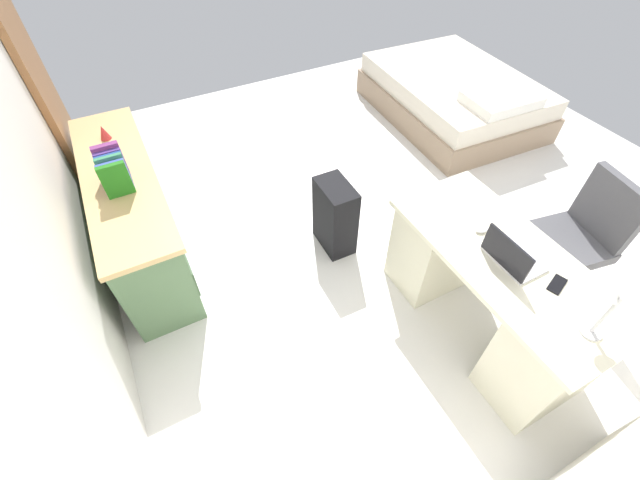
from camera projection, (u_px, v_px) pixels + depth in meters
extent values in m
plane|color=silver|center=(395.00, 214.00, 3.64)|extent=(5.80, 5.80, 0.00)
cube|color=silver|center=(11.00, 177.00, 1.92)|extent=(4.34, 0.10, 2.63)
cube|color=#936038|center=(42.00, 86.00, 3.13)|extent=(0.88, 0.05, 2.04)
cube|color=beige|center=(507.00, 258.00, 2.35)|extent=(1.44, 0.67, 0.04)
cube|color=beige|center=(548.00, 358.00, 2.33)|extent=(0.40, 0.60, 0.70)
cube|color=beige|center=(439.00, 245.00, 2.92)|extent=(0.40, 0.60, 0.70)
cylinder|color=black|center=(540.00, 281.00, 3.11)|extent=(0.52, 0.52, 0.04)
cylinder|color=black|center=(551.00, 266.00, 2.97)|extent=(0.06, 0.06, 0.42)
cube|color=#4C4C51|center=(566.00, 243.00, 2.79)|extent=(0.53, 0.53, 0.08)
cube|color=#4C4C51|center=(610.00, 209.00, 2.64)|extent=(0.44, 0.14, 0.44)
cube|color=#4C6B47|center=(136.00, 216.00, 3.12)|extent=(1.76, 0.44, 0.72)
cube|color=tan|center=(118.00, 176.00, 2.84)|extent=(1.80, 0.48, 0.04)
cube|color=#415B3C|center=(184.00, 254.00, 3.07)|extent=(0.67, 0.01, 0.25)
cube|color=#415B3C|center=(160.00, 192.00, 3.54)|extent=(0.67, 0.01, 0.25)
cube|color=gray|center=(450.00, 104.00, 4.67)|extent=(1.98, 1.50, 0.28)
cube|color=silver|center=(455.00, 84.00, 4.50)|extent=(1.91, 1.44, 0.20)
cube|color=white|center=(501.00, 99.00, 3.97)|extent=(0.52, 0.71, 0.10)
cube|color=black|center=(335.00, 217.00, 3.18)|extent=(0.36, 0.23, 0.61)
cube|color=#B7B7BC|center=(514.00, 258.00, 2.32)|extent=(0.31, 0.22, 0.02)
cube|color=black|center=(506.00, 253.00, 2.21)|extent=(0.31, 0.01, 0.19)
ellipsoid|color=white|center=(482.00, 229.00, 2.47)|extent=(0.06, 0.10, 0.03)
cube|color=black|center=(557.00, 284.00, 2.20)|extent=(0.11, 0.15, 0.01)
cylinder|color=silver|center=(591.00, 331.00, 2.01)|extent=(0.11, 0.11, 0.01)
cylinder|color=silver|center=(606.00, 315.00, 1.90)|extent=(0.02, 0.02, 0.28)
cone|color=white|center=(613.00, 289.00, 1.82)|extent=(0.11, 0.11, 0.09)
cube|color=#1F6C18|center=(116.00, 180.00, 2.59)|extent=(0.04, 0.17, 0.24)
cube|color=#354C9F|center=(116.00, 178.00, 2.62)|extent=(0.04, 0.17, 0.23)
cube|color=#8D6CBD|center=(115.00, 176.00, 2.65)|extent=(0.04, 0.17, 0.20)
cube|color=#327B54|center=(114.00, 171.00, 2.67)|extent=(0.03, 0.17, 0.22)
cube|color=navy|center=(113.00, 168.00, 2.70)|extent=(0.04, 0.17, 0.21)
cube|color=#4B307E|center=(112.00, 165.00, 2.72)|extent=(0.04, 0.17, 0.21)
cube|color=#75306B|center=(110.00, 160.00, 2.73)|extent=(0.04, 0.17, 0.24)
cone|color=red|center=(104.00, 132.00, 3.07)|extent=(0.08, 0.08, 0.11)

